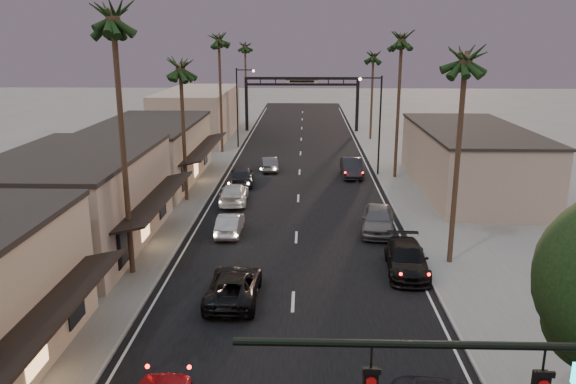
# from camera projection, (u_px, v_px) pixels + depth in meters

# --- Properties ---
(ground) EXTENTS (200.00, 200.00, 0.00)m
(ground) POSITION_uv_depth(u_px,v_px,m) (299.00, 189.00, 46.95)
(ground) COLOR slate
(ground) RESTS_ON ground
(road) EXTENTS (14.00, 120.00, 0.02)m
(road) POSITION_uv_depth(u_px,v_px,m) (299.00, 175.00, 51.77)
(road) COLOR black
(road) RESTS_ON ground
(sidewalk_left) EXTENTS (5.00, 92.00, 0.12)m
(sidewalk_left) POSITION_uv_depth(u_px,v_px,m) (210.00, 158.00, 58.79)
(sidewalk_left) COLOR slate
(sidewalk_left) RESTS_ON ground
(sidewalk_right) EXTENTS (5.00, 92.00, 0.12)m
(sidewalk_right) POSITION_uv_depth(u_px,v_px,m) (392.00, 159.00, 58.22)
(sidewalk_right) COLOR slate
(sidewalk_right) RESTS_ON ground
(storefront_mid) EXTENTS (8.00, 14.00, 5.50)m
(storefront_mid) POSITION_uv_depth(u_px,v_px,m) (76.00, 203.00, 33.12)
(storefront_mid) COLOR #A39182
(storefront_mid) RESTS_ON ground
(storefront_far) EXTENTS (8.00, 16.00, 5.00)m
(storefront_far) POSITION_uv_depth(u_px,v_px,m) (149.00, 154.00, 48.62)
(storefront_far) COLOR #BBA88F
(storefront_far) RESTS_ON ground
(storefront_dist) EXTENTS (8.00, 20.00, 6.00)m
(storefront_dist) POSITION_uv_depth(u_px,v_px,m) (198.00, 114.00, 70.66)
(storefront_dist) COLOR #A39182
(storefront_dist) RESTS_ON ground
(building_right) EXTENTS (8.00, 18.00, 5.00)m
(building_right) POSITION_uv_depth(u_px,v_px,m) (470.00, 160.00, 45.87)
(building_right) COLOR #A39182
(building_right) RESTS_ON ground
(arch) EXTENTS (15.20, 0.40, 7.27)m
(arch) POSITION_uv_depth(u_px,v_px,m) (302.00, 90.00, 74.42)
(arch) COLOR black
(arch) RESTS_ON ground
(streetlight_right) EXTENTS (2.13, 0.30, 9.00)m
(streetlight_right) POSITION_uv_depth(u_px,v_px,m) (377.00, 117.00, 50.16)
(streetlight_right) COLOR black
(streetlight_right) RESTS_ON ground
(streetlight_left) EXTENTS (2.13, 0.30, 9.00)m
(streetlight_left) POSITION_uv_depth(u_px,v_px,m) (240.00, 101.00, 63.12)
(streetlight_left) COLOR black
(streetlight_left) RESTS_ON ground
(palm_lb) EXTENTS (3.20, 3.20, 15.20)m
(palm_lb) POSITION_uv_depth(u_px,v_px,m) (112.00, 10.00, 26.33)
(palm_lb) COLOR #38281C
(palm_lb) RESTS_ON ground
(palm_lc) EXTENTS (3.20, 3.20, 12.20)m
(palm_lc) POSITION_uv_depth(u_px,v_px,m) (180.00, 62.00, 40.60)
(palm_lc) COLOR #38281C
(palm_lc) RESTS_ON ground
(palm_ld) EXTENTS (3.20, 3.20, 14.20)m
(palm_ld) POSITION_uv_depth(u_px,v_px,m) (219.00, 36.00, 58.41)
(palm_ld) COLOR #38281C
(palm_ld) RESTS_ON ground
(palm_ra) EXTENTS (3.20, 3.20, 13.20)m
(palm_ra) POSITION_uv_depth(u_px,v_px,m) (466.00, 52.00, 28.25)
(palm_ra) COLOR #38281C
(palm_ra) RESTS_ON ground
(palm_rb) EXTENTS (3.20, 3.20, 14.20)m
(palm_rb) POSITION_uv_depth(u_px,v_px,m) (402.00, 35.00, 47.28)
(palm_rb) COLOR #38281C
(palm_rb) RESTS_ON ground
(palm_rc) EXTENTS (3.20, 3.20, 12.20)m
(palm_rc) POSITION_uv_depth(u_px,v_px,m) (374.00, 53.00, 67.08)
(palm_rc) COLOR #38281C
(palm_rc) RESTS_ON ground
(palm_far) EXTENTS (3.20, 3.20, 13.20)m
(palm_far) POSITION_uv_depth(u_px,v_px,m) (245.00, 44.00, 80.83)
(palm_far) COLOR #38281C
(palm_far) RESTS_ON ground
(oncoming_pickup) EXTENTS (2.44, 5.18, 1.43)m
(oncoming_pickup) POSITION_uv_depth(u_px,v_px,m) (234.00, 286.00, 26.75)
(oncoming_pickup) COLOR black
(oncoming_pickup) RESTS_ON ground
(oncoming_silver) EXTENTS (1.46, 4.09, 1.34)m
(oncoming_silver) POSITION_uv_depth(u_px,v_px,m) (230.00, 224.00, 35.86)
(oncoming_silver) COLOR #9D9DA2
(oncoming_silver) RESTS_ON ground
(oncoming_white) EXTENTS (2.29, 5.14, 1.47)m
(oncoming_white) POSITION_uv_depth(u_px,v_px,m) (234.00, 194.00, 42.67)
(oncoming_white) COLOR beige
(oncoming_white) RESTS_ON ground
(oncoming_dgrey) EXTENTS (2.34, 5.00, 1.65)m
(oncoming_dgrey) POSITION_uv_depth(u_px,v_px,m) (242.00, 175.00, 47.94)
(oncoming_dgrey) COLOR black
(oncoming_dgrey) RESTS_ON ground
(oncoming_grey_far) EXTENTS (1.94, 4.19, 1.33)m
(oncoming_grey_far) POSITION_uv_depth(u_px,v_px,m) (269.00, 164.00, 53.23)
(oncoming_grey_far) COLOR #49494E
(oncoming_grey_far) RESTS_ON ground
(curbside_black) EXTENTS (2.43, 5.33, 1.51)m
(curbside_black) POSITION_uv_depth(u_px,v_px,m) (407.00, 259.00, 29.93)
(curbside_black) COLOR black
(curbside_black) RESTS_ON ground
(curbside_grey) EXTENTS (2.68, 5.26, 1.72)m
(curbside_grey) POSITION_uv_depth(u_px,v_px,m) (378.00, 219.00, 36.16)
(curbside_grey) COLOR #54555A
(curbside_grey) RESTS_ON ground
(curbside_far) EXTENTS (1.87, 5.07, 1.66)m
(curbside_far) POSITION_uv_depth(u_px,v_px,m) (352.00, 167.00, 50.92)
(curbside_far) COLOR black
(curbside_far) RESTS_ON ground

